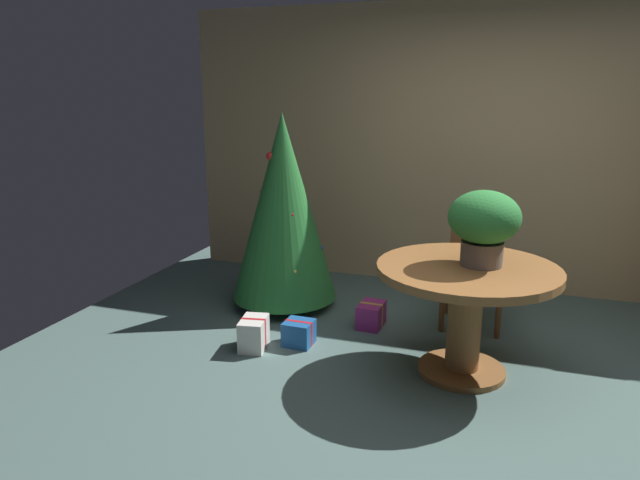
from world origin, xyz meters
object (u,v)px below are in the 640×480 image
Objects in this scene: round_dining_table at (466,296)px; holiday_tree at (283,207)px; gift_box_purple at (371,315)px; gift_box_cream at (254,334)px; wooden_chair_far at (475,257)px; flower_vase at (484,222)px; gift_box_blue at (299,333)px.

holiday_tree is at bearing 153.40° from round_dining_table.
round_dining_table is 4.27× the size of gift_box_purple.
holiday_tree reaches higher than gift_box_cream.
gift_box_cream is (-1.46, -1.02, -0.42)m from wooden_chair_far.
round_dining_table is 0.49m from flower_vase.
round_dining_table is at bearing -26.60° from holiday_tree.
gift_box_blue is 0.33m from gift_box_cream.
flower_vase reaches higher than gift_box_blue.
gift_box_blue is (-1.17, 0.07, -0.45)m from round_dining_table.
wooden_chair_far is at bearing 5.16° from holiday_tree.
wooden_chair_far is at bearing 36.06° from gift_box_blue.
gift_box_cream is at bearing -145.09° from wooden_chair_far.
round_dining_table reaches higher than gift_box_blue.
gift_box_cream reaches higher than gift_box_purple.
gift_box_purple is (0.71, 0.66, -0.02)m from gift_box_cream.
holiday_tree is 1.13m from gift_box_blue.
holiday_tree reaches higher than gift_box_blue.
gift_box_blue is at bearing 178.74° from flower_vase.
gift_box_cream is (-0.29, -0.16, 0.02)m from gift_box_blue.
wooden_chair_far is 3.30× the size of gift_box_cream.
round_dining_table is 1.52m from gift_box_cream.
flower_vase is 1.77× the size of gift_box_purple.
flower_vase reaches higher than wooden_chair_far.
holiday_tree is 6.13× the size of gift_box_purple.
flower_vase reaches higher than round_dining_table.
gift_box_blue is at bearing -130.55° from gift_box_purple.
holiday_tree is 1.16m from gift_box_cream.
flower_vase is 0.29× the size of holiday_tree.
gift_box_cream is at bearing -82.88° from holiday_tree.
gift_box_blue is at bearing 176.45° from round_dining_table.
gift_box_purple is at bearing 49.45° from gift_box_blue.
wooden_chair_far is at bearing 34.91° from gift_box_cream.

